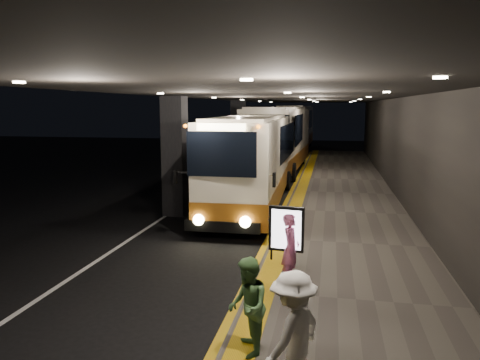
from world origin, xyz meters
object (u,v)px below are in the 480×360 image
(coach_main, at_px, (253,164))
(bag_polka, at_px, (301,302))
(info_sign, at_px, (286,231))
(coach_second, at_px, (280,142))
(passenger_waiting_green, at_px, (248,306))
(coach_third, at_px, (295,129))
(passenger_waiting_white, at_px, (293,334))
(passenger_boarding, at_px, (291,248))
(stanchion_post, at_px, (271,240))

(coach_main, bearing_deg, bag_polka, -77.37)
(coach_main, xyz_separation_m, info_sign, (2.16, -8.50, -0.43))
(coach_second, height_order, passenger_waiting_green, coach_second)
(coach_main, height_order, coach_second, coach_second)
(coach_third, bearing_deg, passenger_waiting_green, -86.22)
(passenger_waiting_green, relative_size, passenger_waiting_white, 0.90)
(coach_main, distance_m, passenger_boarding, 9.00)
(passenger_waiting_green, distance_m, bag_polka, 2.00)
(passenger_boarding, height_order, passenger_waiting_white, passenger_waiting_white)
(passenger_waiting_green, height_order, passenger_waiting_white, passenger_waiting_white)
(coach_third, distance_m, passenger_waiting_green, 37.89)
(coach_main, bearing_deg, stanchion_post, -78.81)
(coach_third, bearing_deg, bag_polka, -84.92)
(coach_main, height_order, info_sign, coach_main)
(coach_main, xyz_separation_m, passenger_waiting_green, (1.89, -11.85, -0.78))
(coach_third, bearing_deg, stanchion_post, -86.13)
(bag_polka, bearing_deg, coach_main, 104.49)
(passenger_boarding, bearing_deg, coach_third, 16.29)
(coach_main, relative_size, coach_second, 0.92)
(info_sign, height_order, stanchion_post, info_sign)
(passenger_waiting_white, bearing_deg, bag_polka, -150.43)
(passenger_waiting_white, xyz_separation_m, stanchion_post, (-0.99, 5.55, -0.35))
(coach_main, relative_size, passenger_waiting_white, 6.63)
(coach_second, distance_m, passenger_waiting_green, 22.24)
(coach_third, bearing_deg, coach_second, -88.64)
(passenger_boarding, relative_size, bag_polka, 4.66)
(passenger_waiting_green, bearing_deg, bag_polka, 142.15)
(info_sign, bearing_deg, passenger_waiting_white, -74.61)
(coach_main, bearing_deg, coach_third, 88.79)
(coach_third, bearing_deg, info_sign, -85.44)
(coach_second, relative_size, passenger_waiting_green, 8.01)
(coach_main, distance_m, passenger_waiting_green, 12.03)
(coach_second, xyz_separation_m, coach_third, (-0.24, 15.68, 0.06))
(stanchion_post, bearing_deg, passenger_boarding, -66.98)
(coach_second, bearing_deg, stanchion_post, -82.54)
(coach_third, xyz_separation_m, passenger_waiting_green, (2.18, -37.82, -1.00))
(coach_second, distance_m, stanchion_post, 17.65)
(passenger_boarding, height_order, bag_polka, passenger_boarding)
(coach_third, xyz_separation_m, stanchion_post, (1.97, -33.20, -1.26))
(passenger_waiting_white, height_order, bag_polka, passenger_waiting_white)
(passenger_waiting_white, height_order, info_sign, passenger_waiting_white)
(passenger_waiting_green, bearing_deg, coach_main, 173.43)
(bag_polka, bearing_deg, coach_second, 97.44)
(coach_second, relative_size, passenger_waiting_white, 7.20)
(coach_main, relative_size, info_sign, 6.84)
(coach_main, distance_m, coach_second, 10.29)
(passenger_waiting_green, xyz_separation_m, info_sign, (0.28, 3.35, 0.35))
(coach_third, bearing_deg, passenger_waiting_white, -85.15)
(passenger_waiting_white, bearing_deg, coach_third, -147.35)
(passenger_waiting_green, distance_m, stanchion_post, 4.63)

